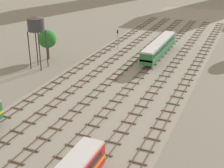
{
  "coord_description": "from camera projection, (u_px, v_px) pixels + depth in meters",
  "views": [
    {
      "loc": [
        22.38,
        1.66,
        25.54
      ],
      "look_at": [
        0.0,
        53.19,
        1.5
      ],
      "focal_mm": 53.28,
      "sensor_mm": 36.0,
      "label": 1
    }
  ],
  "objects": [
    {
      "name": "track_centre_right",
      "position": [
        154.0,
        89.0,
        62.29
      ],
      "size": [
        2.4,
        126.0,
        0.29
      ],
      "color": "#47382D",
      "rests_on": "ground"
    },
    {
      "name": "track_right",
      "position": [
        179.0,
        93.0,
        60.57
      ],
      "size": [
        2.4,
        126.0,
        0.29
      ],
      "color": "#47382D",
      "rests_on": "ground"
    },
    {
      "name": "diesel_railcar_centre_mid",
      "position": [
        159.0,
        47.0,
        79.04
      ],
      "size": [
        2.96,
        20.5,
        3.8
      ],
      "color": "#286638",
      "rests_on": "ground"
    },
    {
      "name": "ground_plane",
      "position": [
        118.0,
        86.0,
        64.07
      ],
      "size": [
        480.0,
        480.0,
        0.0
      ],
      "primitive_type": "plane",
      "color": "slate"
    },
    {
      "name": "lineside_tree_2",
      "position": [
        47.0,
        39.0,
        77.16
      ],
      "size": [
        4.3,
        4.3,
        6.99
      ],
      "color": "#4C331E",
      "rests_on": "ground"
    },
    {
      "name": "signal_post_near",
      "position": [
        118.0,
        37.0,
        85.07
      ],
      "size": [
        0.28,
        0.47,
        5.04
      ],
      "color": "gray",
      "rests_on": "ground"
    },
    {
      "name": "track_far_left",
      "position": [
        68.0,
        75.0,
        69.14
      ],
      "size": [
        2.4,
        126.0,
        0.29
      ],
      "color": "#47382D",
      "rests_on": "ground"
    },
    {
      "name": "water_tower",
      "position": [
        36.0,
        24.0,
        69.64
      ],
      "size": [
        3.72,
        3.72,
        11.48
      ],
      "color": "#2D2826",
      "rests_on": "ground"
    },
    {
      "name": "track_left",
      "position": [
        88.0,
        78.0,
        67.43
      ],
      "size": [
        2.4,
        126.0,
        0.29
      ],
      "color": "#47382D",
      "rests_on": "ground"
    },
    {
      "name": "ballast_bed",
      "position": [
        118.0,
        86.0,
        64.07
      ],
      "size": [
        27.39,
        176.0,
        0.01
      ],
      "primitive_type": "cube",
      "color": "gray",
      "rests_on": "ground"
    },
    {
      "name": "track_centre_left",
      "position": [
        109.0,
        82.0,
        65.71
      ],
      "size": [
        2.4,
        126.0,
        0.29
      ],
      "color": "#47382D",
      "rests_on": "ground"
    },
    {
      "name": "track_centre",
      "position": [
        131.0,
        85.0,
        64.0
      ],
      "size": [
        2.4,
        126.0,
        0.29
      ],
      "color": "#47382D",
      "rests_on": "ground"
    }
  ]
}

